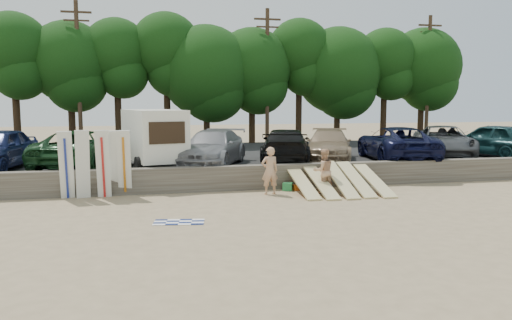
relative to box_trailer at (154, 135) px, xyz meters
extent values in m
plane|color=tan|center=(5.77, -5.55, -2.12)|extent=(120.00, 120.00, 0.00)
cube|color=#6B6356|center=(5.77, -2.55, -1.62)|extent=(44.00, 0.50, 1.00)
cube|color=#282828|center=(5.77, 4.95, -1.77)|extent=(44.00, 14.50, 0.70)
cylinder|color=#382616|center=(-8.12, 11.46, 0.64)|extent=(0.44, 0.44, 4.13)
sphere|color=#184C15|center=(-8.12, 11.46, 4.68)|extent=(4.58, 4.58, 4.58)
cylinder|color=#382616|center=(-4.94, 12.05, 0.41)|extent=(0.44, 0.44, 3.67)
sphere|color=#184C15|center=(-4.94, 12.05, 4.00)|extent=(5.27, 5.27, 5.27)
cylinder|color=#382616|center=(-2.02, 12.05, 0.65)|extent=(0.44, 0.44, 4.15)
sphere|color=#184C15|center=(-2.02, 12.05, 4.71)|extent=(4.40, 4.40, 4.40)
cylinder|color=#382616|center=(1.20, 12.05, 0.77)|extent=(0.44, 0.44, 4.37)
sphere|color=#184C15|center=(1.20, 12.05, 5.04)|extent=(4.72, 4.72, 4.72)
cylinder|color=#382616|center=(3.84, 11.83, 0.25)|extent=(0.44, 0.44, 3.33)
sphere|color=#184C15|center=(3.84, 11.83, 3.51)|extent=(6.23, 6.23, 6.23)
cylinder|color=#382616|center=(7.07, 12.05, 0.35)|extent=(0.44, 0.44, 3.54)
sphere|color=#184C15|center=(7.07, 12.05, 3.82)|extent=(5.50, 5.50, 5.50)
cylinder|color=#382616|center=(10.51, 12.05, 0.77)|extent=(0.44, 0.44, 4.37)
sphere|color=#184C15|center=(10.51, 12.05, 5.04)|extent=(4.55, 4.55, 4.55)
cylinder|color=#382616|center=(13.46, 12.05, 0.31)|extent=(0.44, 0.44, 3.46)
sphere|color=#184C15|center=(13.46, 12.05, 3.70)|extent=(6.26, 6.26, 6.26)
cylinder|color=#382616|center=(16.87, 11.50, 0.61)|extent=(0.44, 0.44, 4.05)
sphere|color=#184C15|center=(16.87, 11.50, 4.57)|extent=(4.41, 4.41, 4.41)
cylinder|color=#382616|center=(20.04, 11.69, 0.45)|extent=(0.44, 0.44, 3.74)
sphere|color=#184C15|center=(20.04, 11.69, 4.11)|extent=(5.60, 5.60, 5.60)
cylinder|color=#473321|center=(-4.23, 10.45, 3.08)|extent=(0.26, 0.26, 9.00)
cube|color=#473321|center=(-4.23, 10.45, 6.88)|extent=(1.80, 0.12, 0.12)
cube|color=#473321|center=(-4.23, 10.45, 6.38)|extent=(1.50, 0.10, 0.10)
cylinder|color=#473321|center=(7.77, 10.45, 3.08)|extent=(0.26, 0.26, 9.00)
cube|color=#473321|center=(7.77, 10.45, 6.88)|extent=(1.80, 0.12, 0.12)
cube|color=#473321|center=(7.77, 10.45, 6.38)|extent=(1.50, 0.10, 0.10)
cylinder|color=#473321|center=(19.77, 10.45, 3.08)|extent=(0.26, 0.26, 9.00)
cube|color=#473321|center=(19.77, 10.45, 6.88)|extent=(1.80, 0.12, 0.12)
cube|color=#473321|center=(19.77, 10.45, 6.38)|extent=(1.50, 0.10, 0.10)
cube|color=silver|center=(0.00, 0.01, 0.02)|extent=(2.89, 4.33, 2.18)
cube|color=black|center=(0.48, -1.94, 0.22)|extent=(1.45, 0.40, 0.89)
cylinder|color=black|center=(-0.70, -1.50, -1.09)|extent=(0.35, 0.68, 0.66)
cylinder|color=black|center=(1.32, -0.99, -1.09)|extent=(0.35, 0.68, 0.66)
cylinder|color=black|center=(-1.32, 1.01, -1.09)|extent=(0.35, 0.68, 0.66)
cylinder|color=black|center=(0.70, 1.51, -1.09)|extent=(0.35, 0.68, 0.66)
imported|color=black|center=(-3.17, 0.61, -0.60)|extent=(3.96, 6.37, 1.64)
imported|color=gray|center=(2.58, 0.05, -0.62)|extent=(4.26, 5.97, 1.60)
imported|color=black|center=(6.15, 0.41, -0.62)|extent=(3.78, 5.93, 1.60)
imported|color=#997F61|center=(8.45, 0.74, -0.66)|extent=(3.94, 5.66, 1.52)
imported|color=black|center=(11.74, 0.07, -0.59)|extent=(3.76, 6.36, 1.66)
imported|color=#424446|center=(14.94, 0.95, -0.61)|extent=(4.87, 6.41, 1.62)
imported|color=#133235|center=(17.56, 0.56, -0.54)|extent=(3.69, 5.55, 1.76)
cube|color=silver|center=(-3.25, -3.14, -0.85)|extent=(0.54, 0.71, 2.54)
cube|color=silver|center=(-2.67, -3.17, -0.83)|extent=(0.58, 0.60, 2.57)
cube|color=silver|center=(-1.95, -3.16, -0.84)|extent=(0.52, 0.59, 2.56)
cube|color=silver|center=(-1.55, -2.96, -0.85)|extent=(0.57, 0.77, 2.53)
cube|color=silver|center=(-1.20, -3.01, -0.85)|extent=(0.52, 0.69, 2.54)
cube|color=#D5C486|center=(5.56, -3.99, -1.67)|extent=(0.56, 2.90, 0.90)
cube|color=#D5C486|center=(6.26, -4.15, -1.65)|extent=(0.56, 2.89, 0.93)
cube|color=#D5C486|center=(7.02, -4.21, -1.56)|extent=(0.56, 2.83, 1.12)
cube|color=#D5C486|center=(7.73, -4.14, -1.59)|extent=(0.56, 2.85, 1.07)
cube|color=#D5C486|center=(8.46, -4.24, -1.64)|extent=(0.56, 2.89, 0.95)
imported|color=tan|center=(4.28, -3.79, -1.19)|extent=(0.70, 0.49, 1.86)
imported|color=tan|center=(6.41, -4.01, -1.24)|extent=(0.86, 0.67, 1.76)
cube|color=#258945|center=(5.19, -3.19, -1.96)|extent=(0.47, 0.43, 0.32)
cube|color=orange|center=(5.57, -3.15, -2.01)|extent=(0.34, 0.30, 0.22)
plane|color=white|center=(0.50, -7.57, -2.11)|extent=(1.73, 1.73, 0.00)
camera|label=1|loc=(-0.51, -22.32, 1.48)|focal=35.00mm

